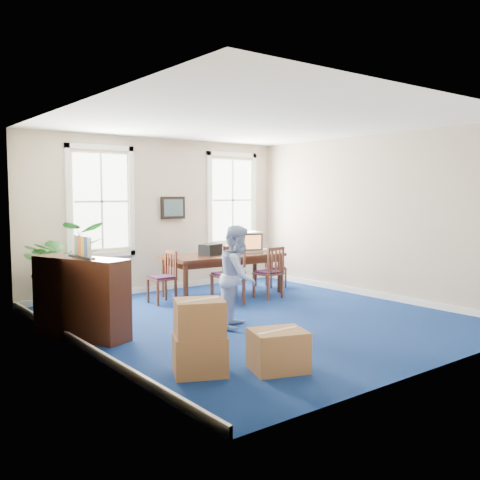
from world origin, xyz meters
TOP-DOWN VIEW (x-y plane):
  - floor at (0.00, 0.00)m, footprint 6.50×6.50m
  - ceiling at (0.00, 0.00)m, footprint 6.50×6.50m
  - wall_back at (0.00, 3.25)m, footprint 6.50×0.00m
  - wall_front at (0.00, -3.25)m, footprint 6.50×0.00m
  - wall_left at (-3.00, 0.00)m, footprint 0.00×6.50m
  - wall_right at (3.00, 0.00)m, footprint 0.00×6.50m
  - baseboard_back at (0.00, 3.22)m, footprint 6.00×0.04m
  - baseboard_left at (-2.97, 0.00)m, footprint 0.04×6.50m
  - baseboard_right at (2.97, 0.00)m, footprint 0.04×6.50m
  - window_left at (-1.30, 3.23)m, footprint 1.40×0.12m
  - window_right at (1.90, 3.23)m, footprint 1.40×0.12m
  - wall_picture at (0.30, 3.20)m, footprint 0.58×0.06m
  - conference_table at (0.78, 2.03)m, footprint 2.48×1.25m
  - crt_tv at (1.49, 2.09)m, footprint 0.60×0.63m
  - game_console at (1.82, 2.03)m, footprint 0.15×0.19m
  - equipment_bag at (0.50, 2.09)m, footprint 0.52×0.42m
  - chair_near_left at (0.28, 1.21)m, footprint 0.55×0.55m
  - chair_near_right at (1.27, 1.21)m, footprint 0.49×0.49m
  - chair_end_left at (-0.65, 2.03)m, footprint 0.44×0.44m
  - chair_end_right at (2.20, 2.03)m, footprint 0.50×0.50m
  - man at (-0.58, -0.24)m, footprint 0.97×0.94m
  - credenza at (-2.74, 0.64)m, footprint 0.98×1.58m
  - brochure_rack at (-2.72, 0.64)m, footprint 0.35×0.75m
  - potted_plant at (-2.33, 2.55)m, footprint 1.46×1.28m
  - cardboard_boxes at (-2.05, -1.61)m, footprint 2.02×2.02m

SIDE VIEW (x-z plane):
  - floor at x=0.00m, z-range 0.00..0.00m
  - baseboard_back at x=0.00m, z-range 0.00..0.12m
  - baseboard_left at x=-2.97m, z-range 0.00..0.12m
  - baseboard_right at x=2.97m, z-range 0.00..0.12m
  - conference_table at x=0.78m, z-range 0.00..0.82m
  - chair_end_right at x=2.20m, z-range 0.00..0.86m
  - cardboard_boxes at x=-2.05m, z-range 0.00..0.91m
  - chair_end_left at x=-0.65m, z-range 0.00..0.98m
  - chair_near_right at x=1.27m, z-range 0.00..1.02m
  - chair_near_left at x=0.28m, z-range 0.00..1.12m
  - credenza at x=-2.74m, z-range 0.00..1.20m
  - man at x=-0.58m, z-range 0.00..1.57m
  - potted_plant at x=-2.33m, z-range 0.00..1.58m
  - game_console at x=1.82m, z-range 0.82..0.87m
  - equipment_bag at x=0.50m, z-range 0.82..1.05m
  - crt_tv at x=1.49m, z-range 0.82..1.25m
  - brochure_rack at x=-2.72m, z-range 1.20..1.53m
  - wall_back at x=0.00m, z-range -1.65..4.85m
  - wall_front at x=0.00m, z-range -1.65..4.85m
  - wall_left at x=-3.00m, z-range -1.65..4.85m
  - wall_right at x=3.00m, z-range -1.65..4.85m
  - wall_picture at x=0.30m, z-range 1.51..1.99m
  - window_left at x=-1.30m, z-range 0.80..3.00m
  - window_right at x=1.90m, z-range 0.80..3.00m
  - ceiling at x=0.00m, z-range 3.20..3.20m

